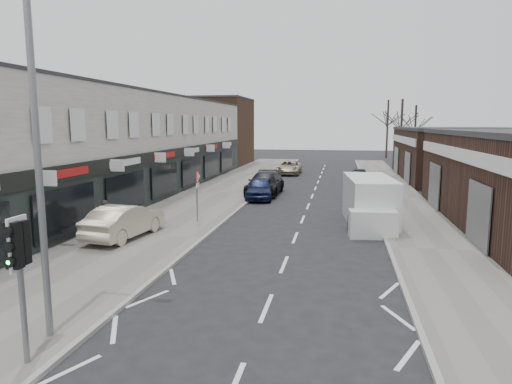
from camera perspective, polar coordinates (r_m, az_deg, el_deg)
The scene contains 20 objects.
ground at distance 11.23m, azimuth -0.43°, elevation -18.17°, with size 160.00×160.00×0.00m, color black.
pavement_left at distance 33.38m, azimuth -4.61°, elevation -0.09°, with size 5.50×64.00×0.12m, color slate.
pavement_right at distance 32.46m, azimuth 17.22°, elevation -0.70°, with size 3.50×64.00×0.12m, color slate.
shop_terrace_left at distance 33.19m, azimuth -17.21°, elevation 5.56°, with size 8.00×41.00×7.10m, color silver.
brick_block_far at distance 56.98m, azimuth -5.17°, elevation 7.44°, with size 8.00×10.00×8.00m, color #4E3121.
right_unit_far at distance 45.19m, azimuth 24.16°, elevation 4.23°, with size 10.00×16.00×4.50m, color #3A251A.
tree_far_a at distance 58.50m, azimuth 17.51°, elevation 3.18°, with size 3.60×3.60×8.00m, color #382D26, non-canonical shape.
tree_far_b at distance 64.76m, azimuth 19.08°, elevation 3.59°, with size 3.60×3.60×7.50m, color #382D26, non-canonical shape.
tree_far_c at distance 70.34m, azimuth 15.95°, elevation 4.08°, with size 3.60×3.60×8.50m, color #382D26, non-canonical shape.
traffic_light at distance 10.40m, azimuth -27.56°, elevation -7.11°, with size 0.28×0.60×3.10m.
street_lamp at distance 11.12m, azimuth -25.00°, elevation 5.54°, with size 2.23×0.22×8.00m.
warning_sign at distance 23.14m, azimuth -7.33°, elevation 1.39°, with size 0.12×0.80×2.70m.
white_van at distance 23.67m, azimuth 14.01°, elevation -1.28°, with size 2.65×6.28×2.37m.
sedan_on_pavement at distance 20.72m, azimuth -16.10°, elevation -3.49°, with size 1.55×4.44×1.46m, color beige.
pedestrian at distance 21.10m, azimuth -18.29°, elevation -3.14°, with size 0.60×0.39×1.63m, color black.
parked_car_left_a at distance 30.79m, azimuth 0.52°, elevation 0.47°, with size 1.73×4.31×1.47m, color #121938.
parked_car_left_b at distance 32.76m, azimuth 1.13°, elevation 1.07°, with size 2.23×5.49×1.59m, color black.
parked_car_left_c at distance 46.09m, azimuth 4.15°, elevation 3.06°, with size 2.25×4.87×1.35m, color #AAA388.
parked_car_right_a at distance 31.71m, azimuth 13.33°, elevation 0.65°, with size 1.75×5.02×1.66m, color silver.
parked_car_right_b at distance 40.33m, azimuth 12.76°, elevation 2.06°, with size 1.55×3.84×1.31m, color black.
Camera 1 is at (1.92, -9.85, 5.05)m, focal length 32.00 mm.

